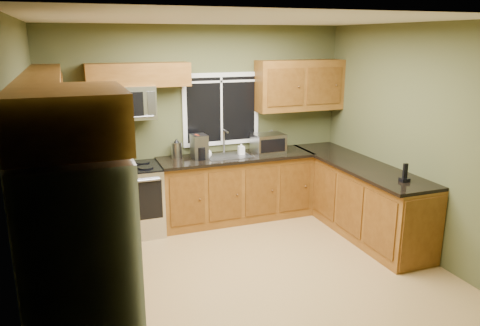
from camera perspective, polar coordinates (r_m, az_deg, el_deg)
floor at (r=5.41m, az=0.81°, el=-12.81°), size 4.20×4.20×0.00m
ceiling at (r=4.79m, az=0.94°, el=17.09°), size 4.20×4.20×0.00m
back_wall at (r=6.60m, az=-4.81°, el=4.71°), size 4.20×0.00×4.20m
front_wall at (r=3.39m, az=12.01°, el=-5.67°), size 4.20×0.00×4.20m
left_wall at (r=4.63m, az=-24.16°, el=-1.07°), size 0.00×3.60×3.60m
right_wall at (r=6.00m, az=19.94°, el=2.80°), size 0.00×3.60×3.60m
window at (r=6.64m, az=-2.30°, el=6.58°), size 1.12×0.03×1.02m
base_cabinets_left at (r=5.35m, az=-19.63°, el=-8.73°), size 0.60×2.65×0.90m
countertop_left at (r=5.19m, az=-19.81°, el=-3.94°), size 0.65×2.65×0.04m
base_cabinets_back at (r=6.67m, az=-0.50°, el=-3.12°), size 2.17×0.60×0.90m
countertop_back at (r=6.51m, az=-0.43°, el=0.75°), size 2.17×0.65×0.04m
base_cabinets_peninsula at (r=6.47m, az=14.12°, el=-4.18°), size 0.60×2.52×0.90m
countertop_peninsula at (r=6.32m, az=14.16°, el=-0.16°), size 0.65×2.50×0.04m
upper_cabinets_left at (r=4.98m, az=-22.61°, el=6.18°), size 0.33×2.65×0.72m
upper_cabinets_back_left at (r=6.18m, az=-12.27°, el=10.45°), size 1.30×0.33×0.30m
upper_cabinets_back_right at (r=6.91m, az=7.29°, el=9.37°), size 1.30×0.33×0.72m
upper_cabinet_over_fridge at (r=3.20m, az=-20.27°, el=5.14°), size 0.72×0.90×0.38m
refrigerator at (r=3.55m, az=-18.57°, el=-13.08°), size 0.74×0.90×1.80m
range at (r=6.31m, az=-13.04°, el=-4.40°), size 0.76×0.69×0.94m
microwave at (r=6.16m, az=-13.91°, el=7.15°), size 0.76×0.41×0.42m
sink at (r=6.49m, az=-1.44°, el=0.97°), size 0.60×0.42×0.36m
toaster_oven at (r=6.66m, az=3.47°, el=2.41°), size 0.45×0.35×0.27m
coffee_maker at (r=6.34m, az=-4.96°, el=1.90°), size 0.20×0.27×0.33m
kettle at (r=6.43m, az=-7.73°, el=1.70°), size 0.18×0.18×0.26m
paper_towel_roll at (r=6.89m, az=3.89°, el=2.79°), size 0.12×0.12×0.29m
soap_bottle_a at (r=6.34m, az=-5.30°, el=2.02°), size 0.16×0.16×0.33m
soap_bottle_b at (r=6.54m, az=0.16°, el=1.79°), size 0.08×0.09×0.18m
soap_bottle_c at (r=6.39m, az=-4.02°, el=1.34°), size 0.16×0.16×0.16m
cordless_phone at (r=5.64m, az=19.44°, el=-1.52°), size 0.11×0.11×0.21m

